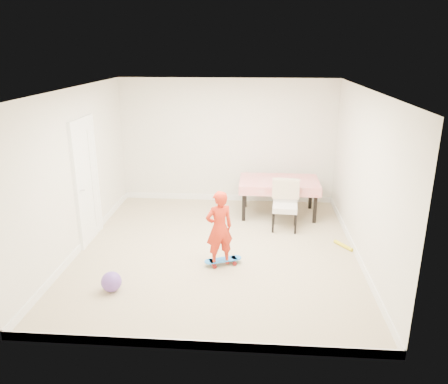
# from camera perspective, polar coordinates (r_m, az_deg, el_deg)

# --- Properties ---
(ground) EXTENTS (5.00, 5.00, 0.00)m
(ground) POSITION_cam_1_polar(r_m,az_deg,el_deg) (7.26, -0.91, -7.61)
(ground) COLOR tan
(ground) RESTS_ON ground
(ceiling) EXTENTS (4.50, 5.00, 0.04)m
(ceiling) POSITION_cam_1_polar(r_m,az_deg,el_deg) (6.55, -1.03, 13.10)
(ceiling) COLOR white
(ceiling) RESTS_ON wall_back
(wall_back) EXTENTS (4.50, 0.04, 2.60)m
(wall_back) POSITION_cam_1_polar(r_m,az_deg,el_deg) (9.19, 0.44, 6.59)
(wall_back) COLOR beige
(wall_back) RESTS_ON ground
(wall_front) EXTENTS (4.50, 0.04, 2.60)m
(wall_front) POSITION_cam_1_polar(r_m,az_deg,el_deg) (4.48, -3.85, -6.57)
(wall_front) COLOR beige
(wall_front) RESTS_ON ground
(wall_left) EXTENTS (0.04, 5.00, 2.60)m
(wall_left) POSITION_cam_1_polar(r_m,az_deg,el_deg) (7.33, -18.61, 2.53)
(wall_left) COLOR beige
(wall_left) RESTS_ON ground
(wall_right) EXTENTS (0.04, 5.00, 2.60)m
(wall_right) POSITION_cam_1_polar(r_m,az_deg,el_deg) (6.96, 17.65, 1.80)
(wall_right) COLOR beige
(wall_right) RESTS_ON ground
(door) EXTENTS (0.11, 0.94, 2.11)m
(door) POSITION_cam_1_polar(r_m,az_deg,el_deg) (7.67, -17.52, 1.18)
(door) COLOR white
(door) RESTS_ON ground
(baseboard_back) EXTENTS (4.50, 0.02, 0.12)m
(baseboard_back) POSITION_cam_1_polar(r_m,az_deg,el_deg) (9.54, 0.42, -0.71)
(baseboard_back) COLOR white
(baseboard_back) RESTS_ON ground
(baseboard_front) EXTENTS (4.50, 0.02, 0.12)m
(baseboard_front) POSITION_cam_1_polar(r_m,az_deg,el_deg) (5.12, -3.55, -19.29)
(baseboard_front) COLOR white
(baseboard_front) RESTS_ON ground
(baseboard_left) EXTENTS (0.02, 5.00, 0.12)m
(baseboard_left) POSITION_cam_1_polar(r_m,az_deg,el_deg) (7.75, -17.75, -6.31)
(baseboard_left) COLOR white
(baseboard_left) RESTS_ON ground
(baseboard_right) EXTENTS (0.02, 5.00, 0.12)m
(baseboard_right) POSITION_cam_1_polar(r_m,az_deg,el_deg) (7.40, 16.79, -7.44)
(baseboard_right) COLOR white
(baseboard_right) RESTS_ON ground
(dining_table) EXTENTS (1.54, 0.98, 0.72)m
(dining_table) POSITION_cam_1_polar(r_m,az_deg,el_deg) (8.71, 7.13, -0.68)
(dining_table) COLOR #B41809
(dining_table) RESTS_ON ground
(dining_chair) EXTENTS (0.54, 0.61, 0.91)m
(dining_chair) POSITION_cam_1_polar(r_m,az_deg,el_deg) (7.99, 7.97, -1.78)
(dining_chair) COLOR silver
(dining_chair) RESTS_ON ground
(skateboard) EXTENTS (0.62, 0.41, 0.09)m
(skateboard) POSITION_cam_1_polar(r_m,az_deg,el_deg) (6.81, -0.14, -9.09)
(skateboard) COLOR blue
(skateboard) RESTS_ON ground
(child) EXTENTS (0.51, 0.44, 1.17)m
(child) POSITION_cam_1_polar(r_m,az_deg,el_deg) (6.54, -0.62, -5.04)
(child) COLOR red
(child) RESTS_ON ground
(balloon) EXTENTS (0.28, 0.28, 0.28)m
(balloon) POSITION_cam_1_polar(r_m,az_deg,el_deg) (6.28, -14.50, -11.27)
(balloon) COLOR #6844A4
(balloon) RESTS_ON ground
(foam_toy) EXTENTS (0.27, 0.36, 0.06)m
(foam_toy) POSITION_cam_1_polar(r_m,az_deg,el_deg) (7.62, 15.31, -6.75)
(foam_toy) COLOR yellow
(foam_toy) RESTS_ON ground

